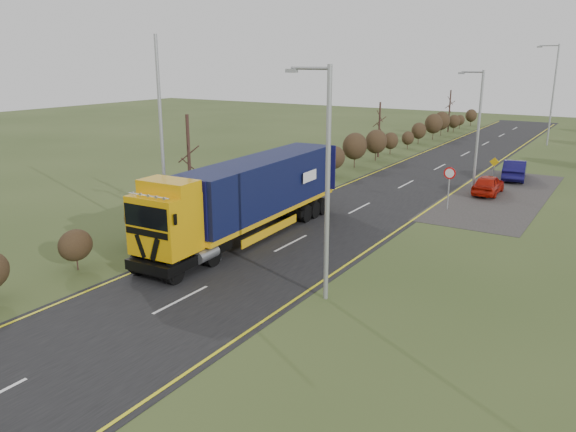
# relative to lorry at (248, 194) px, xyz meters

# --- Properties ---
(ground) EXTENTS (160.00, 160.00, 0.00)m
(ground) POSITION_rel_lorry_xyz_m (2.32, -3.66, -2.30)
(ground) COLOR #32431C
(ground) RESTS_ON ground
(road) EXTENTS (8.00, 120.00, 0.02)m
(road) POSITION_rel_lorry_xyz_m (2.32, 6.34, -2.29)
(road) COLOR black
(road) RESTS_ON ground
(layby) EXTENTS (6.00, 18.00, 0.02)m
(layby) POSITION_rel_lorry_xyz_m (8.82, 16.34, -2.29)
(layby) COLOR #302D2B
(layby) RESTS_ON ground
(lane_markings) EXTENTS (7.52, 116.00, 0.01)m
(lane_markings) POSITION_rel_lorry_xyz_m (2.32, 6.04, -2.27)
(lane_markings) COLOR #CEC613
(lane_markings) RESTS_ON road
(hedgerow) EXTENTS (2.24, 102.04, 6.05)m
(hedgerow) POSITION_rel_lorry_xyz_m (-3.68, 4.24, -0.68)
(hedgerow) COLOR black
(hedgerow) RESTS_ON ground
(lorry) EXTENTS (2.95, 14.65, 4.06)m
(lorry) POSITION_rel_lorry_xyz_m (0.00, 0.00, 0.00)
(lorry) COLOR black
(lorry) RESTS_ON ground
(car_red_hatchback) EXTENTS (1.63, 3.95, 1.34)m
(car_red_hatchback) POSITION_rel_lorry_xyz_m (8.09, 16.39, -1.63)
(car_red_hatchback) COLOR #AD1608
(car_red_hatchback) RESTS_ON ground
(car_blue_sedan) EXTENTS (2.20, 4.71, 1.49)m
(car_blue_sedan) POSITION_rel_lorry_xyz_m (8.64, 22.39, -1.56)
(car_blue_sedan) COLOR #0F0B40
(car_blue_sedan) RESTS_ON ground
(streetlight_near) EXTENTS (1.86, 0.18, 8.72)m
(streetlight_near) POSITION_rel_lorry_xyz_m (6.81, -4.58, 2.49)
(streetlight_near) COLOR #999B9F
(streetlight_near) RESTS_ON ground
(streetlight_mid) EXTENTS (1.75, 0.18, 8.16)m
(streetlight_mid) POSITION_rel_lorry_xyz_m (6.82, 17.18, 2.17)
(streetlight_mid) COLOR #999B9F
(streetlight_mid) RESTS_ON ground
(streetlight_far) EXTENTS (2.18, 0.21, 10.33)m
(streetlight_far) POSITION_rel_lorry_xyz_m (7.97, 42.56, 3.43)
(streetlight_far) COLOR #999B9F
(streetlight_far) RESTS_ON ground
(left_pole) EXTENTS (0.16, 0.16, 9.98)m
(left_pole) POSITION_rel_lorry_xyz_m (-2.88, -2.92, 2.68)
(left_pole) COLOR #999B9F
(left_pole) RESTS_ON ground
(speed_sign) EXTENTS (0.72, 0.10, 2.63)m
(speed_sign) POSITION_rel_lorry_xyz_m (6.96, 10.96, -0.43)
(speed_sign) COLOR #999B9F
(speed_sign) RESTS_ON ground
(warning_board) EXTENTS (0.69, 0.11, 1.81)m
(warning_board) POSITION_rel_lorry_xyz_m (7.41, 20.97, -1.21)
(warning_board) COLOR #999B9F
(warning_board) RESTS_ON ground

